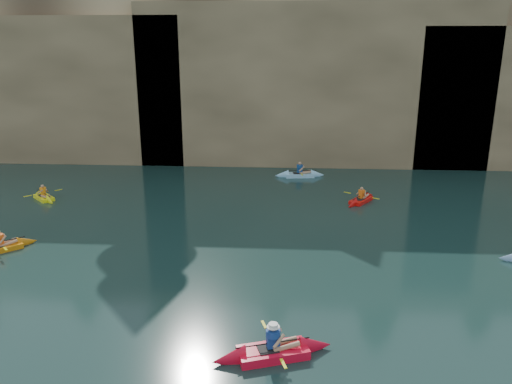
{
  "coord_description": "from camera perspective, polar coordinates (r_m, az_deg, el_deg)",
  "views": [
    {
      "loc": [
        0.31,
        -12.63,
        8.47
      ],
      "look_at": [
        -0.84,
        5.46,
        3.0
      ],
      "focal_mm": 35.0,
      "sensor_mm": 36.0,
      "label": 1
    }
  ],
  "objects": [
    {
      "name": "sea_cave_east",
      "position": [
        36.45,
        19.1,
        6.05
      ],
      "size": [
        5.0,
        1.0,
        4.5
      ],
      "primitive_type": "cube",
      "color": "black",
      "rests_on": "ground"
    },
    {
      "name": "kayaker_orange",
      "position": [
        23.78,
        -27.18,
        -5.67
      ],
      "size": [
        2.64,
        2.54,
        1.13
      ],
      "rotation": [
        0.0,
        0.0,
        0.75
      ],
      "color": "orange",
      "rests_on": "ground"
    },
    {
      "name": "cliff_slab_center",
      "position": [
        35.38,
        6.5,
        12.2
      ],
      "size": [
        24.0,
        2.4,
        11.4
      ],
      "primitive_type": "cube",
      "color": "tan",
      "rests_on": "ground"
    },
    {
      "name": "ground",
      "position": [
        15.21,
        1.93,
        -17.05
      ],
      "size": [
        160.0,
        160.0,
        0.0
      ],
      "primitive_type": "plane",
      "color": "black",
      "rests_on": "ground"
    },
    {
      "name": "sea_cave_center",
      "position": [
        35.52,
        -3.43,
        5.61
      ],
      "size": [
        3.5,
        1.0,
        3.2
      ],
      "primitive_type": "cube",
      "color": "black",
      "rests_on": "ground"
    },
    {
      "name": "cliff",
      "position": [
        42.7,
        3.29,
        13.45
      ],
      "size": [
        70.0,
        16.0,
        12.0
      ],
      "primitive_type": "cube",
      "color": "tan",
      "rests_on": "ground"
    },
    {
      "name": "sea_cave_west",
      "position": [
        39.66,
        -24.07,
        5.95
      ],
      "size": [
        4.5,
        1.0,
        4.0
      ],
      "primitive_type": "cube",
      "color": "black",
      "rests_on": "ground"
    },
    {
      "name": "kayaker_yellow",
      "position": [
        30.34,
        -23.08,
        -0.54
      ],
      "size": [
        2.32,
        2.27,
        1.06
      ],
      "rotation": [
        0.0,
        0.0,
        -0.77
      ],
      "color": "#FCFB15",
      "rests_on": "ground"
    },
    {
      "name": "kayaker_red_far",
      "position": [
        28.06,
        11.92,
        -0.87
      ],
      "size": [
        2.19,
        2.76,
        1.06
      ],
      "rotation": [
        0.0,
        0.0,
        0.97
      ],
      "color": "red",
      "rests_on": "ground"
    },
    {
      "name": "main_kayaker",
      "position": [
        14.65,
        1.94,
        -17.73
      ],
      "size": [
        3.55,
        2.27,
        1.29
      ],
      "rotation": [
        0.0,
        0.0,
        0.31
      ],
      "color": "red",
      "rests_on": "ground"
    },
    {
      "name": "cliff_slab_west",
      "position": [
        40.79,
        -26.74,
        10.56
      ],
      "size": [
        26.0,
        2.4,
        10.56
      ],
      "primitive_type": "cube",
      "color": "tan",
      "rests_on": "ground"
    },
    {
      "name": "kayaker_ltblue_mid",
      "position": [
        32.72,
        5.0,
        2.0
      ],
      "size": [
        3.33,
        2.43,
        1.24
      ],
      "rotation": [
        0.0,
        0.0,
        0.13
      ],
      "color": "#98D8FE",
      "rests_on": "ground"
    }
  ]
}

